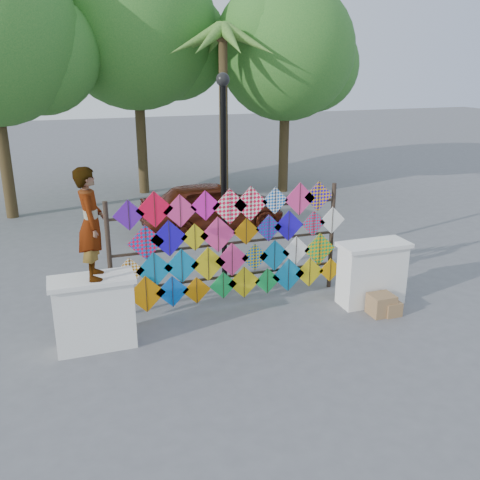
{
  "coord_description": "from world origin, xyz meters",
  "views": [
    {
      "loc": [
        -3.06,
        -8.7,
        4.65
      ],
      "look_at": [
        0.18,
        0.6,
        1.37
      ],
      "focal_mm": 40.0,
      "sensor_mm": 36.0,
      "label": 1
    }
  ],
  "objects_px": {
    "sedan": "(212,205)",
    "lamppost": "(224,160)",
    "kite_rack": "(232,246)",
    "vendor_woman": "(91,224)"
  },
  "relations": [
    {
      "from": "kite_rack",
      "to": "lamppost",
      "type": "bearing_deg",
      "value": 79.09
    },
    {
      "from": "vendor_woman",
      "to": "lamppost",
      "type": "height_order",
      "value": "lamppost"
    },
    {
      "from": "lamppost",
      "to": "vendor_woman",
      "type": "bearing_deg",
      "value": -143.05
    },
    {
      "from": "vendor_woman",
      "to": "sedan",
      "type": "bearing_deg",
      "value": -27.15
    },
    {
      "from": "sedan",
      "to": "lamppost",
      "type": "height_order",
      "value": "lamppost"
    },
    {
      "from": "kite_rack",
      "to": "vendor_woman",
      "type": "relative_size",
      "value": 2.64
    },
    {
      "from": "vendor_woman",
      "to": "sedan",
      "type": "distance_m",
      "value": 7.18
    },
    {
      "from": "kite_rack",
      "to": "sedan",
      "type": "bearing_deg",
      "value": 78.0
    },
    {
      "from": "kite_rack",
      "to": "vendor_woman",
      "type": "xyz_separation_m",
      "value": [
        -2.68,
        -0.92,
        0.98
      ]
    },
    {
      "from": "sedan",
      "to": "lamppost",
      "type": "xyz_separation_m",
      "value": [
        -0.82,
        -3.74,
        1.99
      ]
    }
  ]
}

